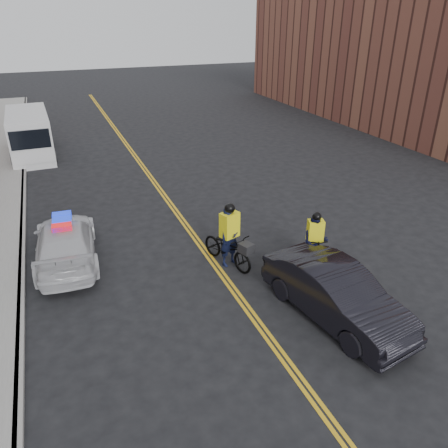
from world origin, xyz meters
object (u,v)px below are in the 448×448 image
cargo_van (30,136)px  cyclist_near (230,244)px  dark_sedan (336,294)px  cyclist_far (314,245)px  police_cruiser (66,242)px

cargo_van → cyclist_near: cargo_van is taller
dark_sedan → cyclist_near: size_ratio=1.96×
dark_sedan → cyclist_far: (0.97, 2.60, -0.01)m
police_cruiser → cyclist_near: size_ratio=2.08×
cargo_van → cyclist_far: bearing=-64.2°
police_cruiser → cargo_van: 13.22m
police_cruiser → cyclist_far: 8.27m
police_cruiser → cyclist_far: size_ratio=2.50×
cargo_van → cyclist_far: 18.61m
cargo_van → dark_sedan: bearing=-69.9°
cargo_van → cyclist_near: 16.56m
dark_sedan → cyclist_far: 2.78m
dark_sedan → police_cruiser: bearing=128.1°
cyclist_far → cargo_van: bearing=134.2°
police_cruiser → cyclist_far: cyclist_far is taller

